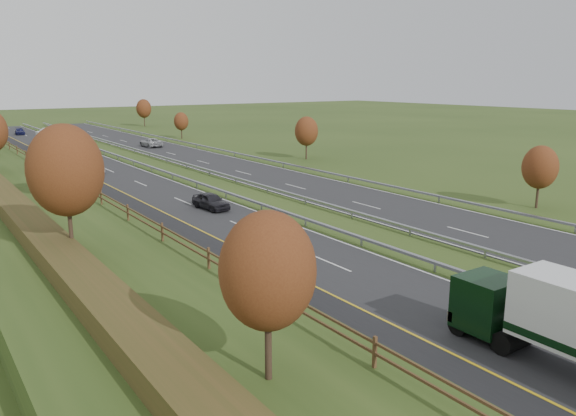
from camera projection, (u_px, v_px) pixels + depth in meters
name	position (u px, v px, depth m)	size (l,w,h in m)	color
ground	(207.00, 183.00, 66.87)	(400.00, 400.00, 0.00)	#2D4117
near_carriageway	(127.00, 183.00, 66.47)	(10.50, 200.00, 0.04)	#242427
far_carriageway	(248.00, 171.00, 75.58)	(10.50, 200.00, 0.04)	#242427
hard_shoulder	(95.00, 187.00, 64.40)	(3.00, 200.00, 0.04)	black
lane_markings	(178.00, 178.00, 69.90)	(26.75, 200.00, 0.01)	silver
embankment_left	(6.00, 187.00, 59.08)	(12.00, 200.00, 2.00)	#2D4117
fence_left	(50.00, 167.00, 60.85)	(0.12, 189.06, 1.20)	#422B19
median_barrier_near	(172.00, 174.00, 69.49)	(0.32, 200.00, 0.71)	gray
median_barrier_far	(209.00, 170.00, 72.30)	(0.32, 200.00, 0.71)	gray
outer_barrier_far	(283.00, 163.00, 78.64)	(0.32, 200.00, 0.71)	gray
trees_left	(9.00, 138.00, 55.38)	(6.64, 164.30, 7.66)	#2D2116
trees_far	(229.00, 122.00, 105.45)	(8.45, 118.60, 7.12)	#2D2116
road_tanker	(50.00, 138.00, 100.11)	(2.40, 11.22, 3.46)	silver
car_dark_near	(211.00, 201.00, 53.03)	(1.84, 4.58, 1.56)	black
car_silver_mid	(92.00, 166.00, 74.10)	(1.72, 4.92, 1.62)	silver
car_small_far	(20.00, 131.00, 125.84)	(1.93, 4.74, 1.38)	#161846
car_oncoming	(151.00, 142.00, 102.63)	(2.62, 5.68, 1.58)	#ADAEB2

